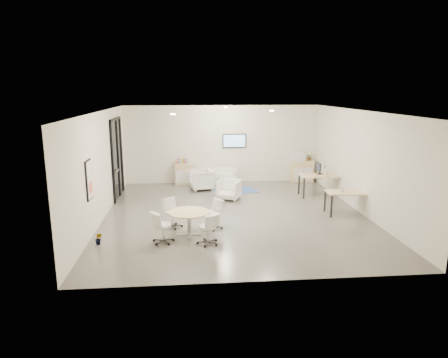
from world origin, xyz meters
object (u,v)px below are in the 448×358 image
sideboard_left (184,174)px  sideboard_right (302,171)px  desk_rear (321,177)px  round_table (189,215)px  armchair_left (202,179)px  armchair_right (229,189)px  loveseat (218,177)px  desk_front (348,194)px

sideboard_left → sideboard_right: (4.96, -0.02, 0.03)m
sideboard_left → desk_rear: size_ratio=0.55×
desk_rear → round_table: (-4.80, -3.63, -0.13)m
sideboard_left → armchair_left: armchair_left is taller
armchair_left → armchair_right: (0.92, -1.51, -0.04)m
sideboard_left → desk_rear: sideboard_left is taller
armchair_right → desk_rear: 3.39m
armchair_left → armchair_right: bearing=21.6°
desk_rear → loveseat: bearing=151.6°
sideboard_left → sideboard_right: 4.96m
armchair_left → desk_rear: 4.51m
sideboard_right → armchair_left: 4.39m
sideboard_left → desk_rear: bearing=-25.3°
loveseat → armchair_right: (0.21, -2.36, 0.08)m
armchair_left → desk_front: size_ratio=0.61×
sideboard_right → desk_rear: (0.01, -2.33, 0.25)m
loveseat → desk_front: (3.75, -4.38, 0.33)m
armchair_right → round_table: size_ratio=0.72×
loveseat → desk_rear: (3.58, -2.19, 0.40)m
sideboard_left → loveseat: size_ratio=0.55×
sideboard_left → sideboard_right: sideboard_right is taller
armchair_right → desk_rear: bearing=25.9°
sideboard_right → desk_front: size_ratio=0.64×
sideboard_right → desk_rear: sideboard_right is taller
sideboard_right → desk_front: bearing=-87.7°
armchair_right → desk_rear: desk_rear is taller
armchair_left → desk_rear: bearing=63.0°
desk_rear → round_table: size_ratio=1.43×
loveseat → round_table: (-1.21, -5.83, 0.27)m
sideboard_left → round_table: bearing=-88.3°
armchair_left → desk_rear: size_ratio=0.56×
loveseat → desk_front: desk_front is taller
armchair_right → round_table: bearing=-89.3°
armchair_left → round_table: bearing=-15.4°
round_table → desk_front: bearing=16.2°
armchair_left → armchair_right: armchair_left is taller
loveseat → desk_front: bearing=-44.8°
sideboard_left → round_table: sideboard_left is taller
armchair_right → round_table: armchair_right is taller
round_table → loveseat: bearing=78.2°
armchair_left → armchair_right: size_ratio=1.11×
desk_front → round_table: bearing=-159.3°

